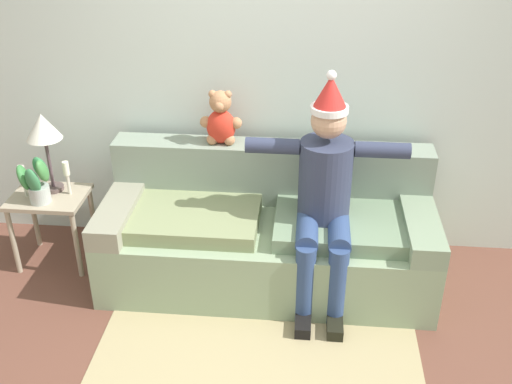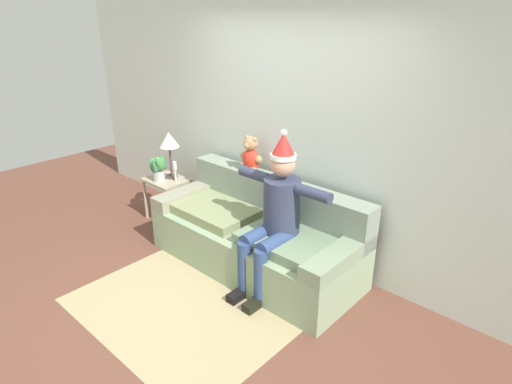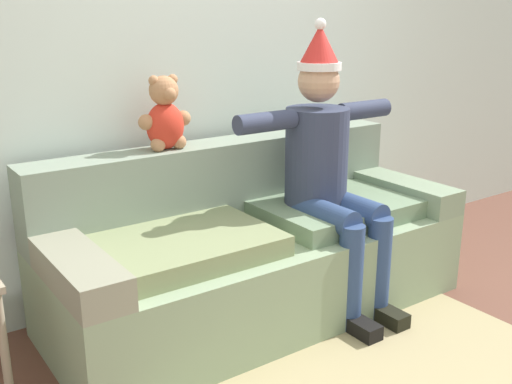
# 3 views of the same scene
# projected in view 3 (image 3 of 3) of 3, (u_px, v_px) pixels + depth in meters

# --- Properties ---
(back_wall) EXTENTS (7.00, 0.10, 2.70)m
(back_wall) POSITION_uv_depth(u_px,v_px,m) (198.00, 52.00, 3.35)
(back_wall) COLOR silver
(back_wall) RESTS_ON ground_plane
(couch) EXTENTS (2.22, 0.91, 0.88)m
(couch) POSITION_uv_depth(u_px,v_px,m) (253.00, 249.00, 3.22)
(couch) COLOR gray
(couch) RESTS_ON ground_plane
(person_seated) EXTENTS (1.02, 0.77, 1.54)m
(person_seated) POSITION_uv_depth(u_px,v_px,m) (328.00, 166.00, 3.17)
(person_seated) COLOR #323953
(person_seated) RESTS_ON ground_plane
(teddy_bear) EXTENTS (0.29, 0.17, 0.38)m
(teddy_bear) POSITION_uv_depth(u_px,v_px,m) (165.00, 116.00, 3.04)
(teddy_bear) COLOR red
(teddy_bear) RESTS_ON couch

